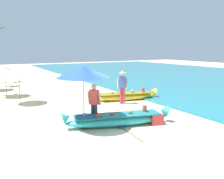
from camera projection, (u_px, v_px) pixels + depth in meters
ground_plane at (116, 120)px, 10.23m from camera, size 80.00×80.00×0.00m
sea at (204, 77)px, 24.66m from camera, size 24.00×56.00×0.10m
boat_cyan_foreground at (118, 119)px, 9.45m from camera, size 4.40×1.86×0.77m
boat_yellow_midground at (125, 96)px, 14.11m from camera, size 4.03×1.66×0.73m
person_vendor_hatted at (122, 85)px, 13.04m from camera, size 0.57×0.48×1.84m
person_tourist_customer at (94, 102)px, 9.47m from camera, size 0.51×0.55×1.66m
patio_umbrella_large at (83, 72)px, 8.77m from camera, size 1.99×1.99×2.40m
parasol_row_0 at (18, 72)px, 12.89m from camera, size 1.60×1.60×1.91m
parasol_row_1 at (5, 69)px, 14.76m from camera, size 1.60×1.60×1.91m
cooler_box at (157, 119)px, 9.61m from camera, size 0.58×0.50×0.43m
paddle at (128, 131)px, 8.76m from camera, size 0.41×1.65×0.05m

